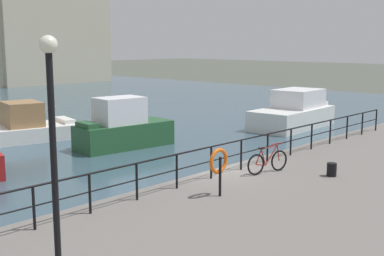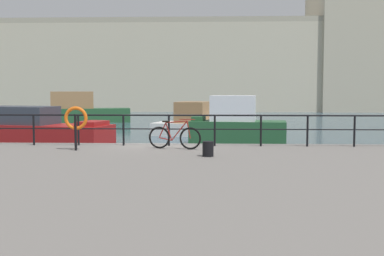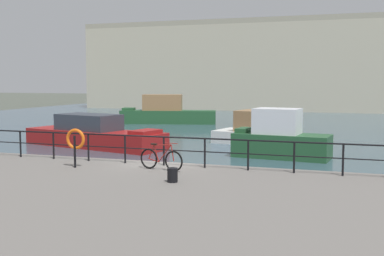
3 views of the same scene
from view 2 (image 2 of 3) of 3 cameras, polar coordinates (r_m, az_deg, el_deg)
name	(u,v)px [view 2 (image 2 of 3)]	position (r m, az deg, el deg)	size (l,w,h in m)	color
ground_plane	(161,172)	(18.14, -3.61, -5.08)	(240.00, 240.00, 0.00)	#4C5147
water_basin	(194,121)	(48.12, 0.26, 0.86)	(80.00, 60.00, 0.01)	#385160
quay_promenade	(130,196)	(11.71, -7.07, -7.74)	(56.00, 13.00, 1.06)	slate
harbor_building	(248,64)	(72.42, 6.37, 7.22)	(63.62, 13.99, 16.68)	#C1B79E
moored_red_daysailer	(76,111)	(46.31, -13.02, 1.90)	(9.30, 4.15, 2.80)	#23512D
moored_blue_motorboat	(26,129)	(29.67, -18.35, -0.08)	(10.07, 4.93, 2.03)	maroon
moored_white_yacht	(236,125)	(27.02, 5.04, 0.29)	(5.28, 2.51, 2.65)	#23512D
moored_harbor_tender	(195,124)	(32.61, 0.35, 0.52)	(5.77, 3.91, 2.18)	white
quay_railing	(169,124)	(17.15, -2.65, 0.41)	(22.05, 0.07, 1.08)	black
parked_bicycle	(175,137)	(16.24, -2.00, -1.04)	(1.74, 0.44, 0.98)	black
mooring_bollard	(208,149)	(14.43, 1.83, -2.39)	(0.32, 0.32, 0.44)	black
life_ring_stand	(76,120)	(16.27, -13.09, 0.93)	(0.75, 0.16, 1.40)	black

